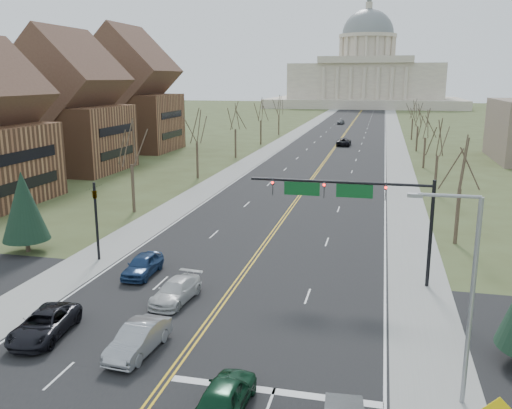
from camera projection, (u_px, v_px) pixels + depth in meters
The scene contains 33 objects.
ground at pixel (176, 367), 26.00m from camera, with size 600.00×600.00×0.00m, color #414924.
road at pixel (343, 135), 130.31m from camera, with size 20.00×380.00×0.01m, color black.
cross_road at pixel (213, 315), 31.69m from camera, with size 120.00×14.00×0.01m, color black.
sidewalk_left at pixel (294, 134), 132.95m from camera, with size 4.00×380.00×0.03m, color gray.
sidewalk_right at pixel (395, 137), 127.66m from camera, with size 4.00×380.00×0.03m, color gray.
center_line at pixel (343, 135), 130.30m from camera, with size 0.42×380.00×0.01m, color gold.
edge_line_left at pixel (303, 134), 132.47m from camera, with size 0.15×380.00×0.01m, color silver.
edge_line_right at pixel (385, 136), 128.14m from camera, with size 0.15×380.00×0.01m, color silver.
stop_bar at pixel (274, 391), 23.94m from camera, with size 9.50×0.50×0.01m, color silver.
capitol at pixel (366, 76), 259.74m from camera, with size 90.00×60.00×50.00m.
signal_mast at pixel (353, 198), 35.84m from camera, with size 12.12×0.44×7.20m.
signal_left at pixel (96, 212), 40.49m from camera, with size 0.32×0.36×6.00m.
street_light at pixel (466, 287), 22.00m from camera, with size 2.90×0.25×9.07m.
tree_r_0 at pixel (462, 166), 43.84m from camera, with size 3.74×3.74×8.50m.
tree_l_0 at pixel (131, 145), 54.39m from camera, with size 3.96×3.96×9.00m.
tree_r_1 at pixel (439, 140), 62.81m from camera, with size 3.74×3.74×8.50m.
tree_l_1 at pixel (197, 128), 73.35m from camera, with size 3.96×3.96×9.00m.
tree_r_2 at pixel (426, 125), 81.77m from camera, with size 3.74×3.74×8.50m.
tree_l_2 at pixel (235, 117), 92.32m from camera, with size 3.96×3.96×9.00m.
tree_r_3 at pixel (418, 116), 100.74m from camera, with size 3.74×3.74×8.50m.
tree_l_3 at pixel (261, 111), 111.28m from camera, with size 3.96×3.96×9.00m.
tree_r_4 at pixel (413, 110), 119.70m from camera, with size 3.74×3.74×8.50m.
tree_l_4 at pixel (279, 106), 130.25m from camera, with size 3.96×3.96×9.00m.
conifer_l at pixel (24, 206), 42.40m from camera, with size 3.64×3.64×6.50m.
bldg_left_mid at pixel (68, 113), 79.41m from camera, with size 15.10×14.28×20.75m.
bldg_left_far at pixel (129, 99), 102.38m from camera, with size 17.10×14.28×23.25m.
car_nb_inner_lead at pixel (225, 395), 22.31m from camera, with size 1.80×4.48×1.53m, color black.
car_sb_inner_lead at pixel (138, 339), 27.16m from camera, with size 1.58×4.52×1.49m, color gray.
car_sb_outer_lead at pixel (44, 324), 28.88m from camera, with size 2.31×5.01×1.39m, color black.
car_sb_inner_second at pixel (176, 291), 33.49m from camera, with size 1.88×4.62×1.34m, color silver.
car_sb_outer_second at pixel (143, 265), 37.90m from camera, with size 1.77×4.40×1.50m, color navy.
car_far_nb at pixel (344, 142), 110.63m from camera, with size 2.64×5.74×1.59m, color black.
car_far_sb at pixel (341, 122), 161.34m from camera, with size 1.67×4.14×1.41m, color #4F5257.
Camera 1 is at (9.09, -22.05, 13.53)m, focal length 38.00 mm.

